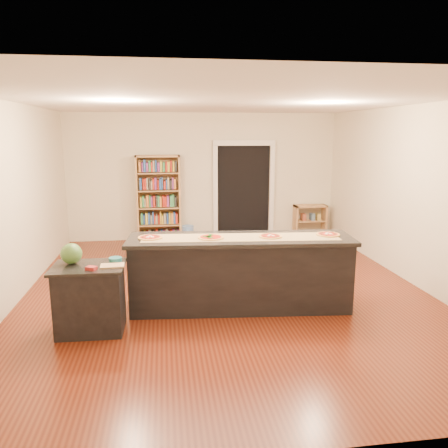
{
  "coord_description": "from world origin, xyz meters",
  "views": [
    {
      "loc": [
        -0.89,
        -6.26,
        2.36
      ],
      "look_at": [
        0.0,
        0.2,
        1.0
      ],
      "focal_mm": 35.0,
      "sensor_mm": 36.0,
      "label": 1
    }
  ],
  "objects": [
    {
      "name": "room",
      "position": [
        0.0,
        0.0,
        1.4
      ],
      "size": [
        6.0,
        7.0,
        2.8
      ],
      "color": "beige",
      "rests_on": "ground"
    },
    {
      "name": "doorway",
      "position": [
        0.9,
        3.46,
        1.2
      ],
      "size": [
        1.4,
        0.09,
        2.21
      ],
      "color": "black",
      "rests_on": "room"
    },
    {
      "name": "kitchen_island",
      "position": [
        0.11,
        -0.66,
        0.5
      ],
      "size": [
        3.01,
        0.82,
        0.99
      ],
      "rotation": [
        0.0,
        0.0,
        -0.09
      ],
      "color": "black",
      "rests_on": "ground"
    },
    {
      "name": "side_counter",
      "position": [
        -1.81,
        -1.15,
        0.42
      ],
      "size": [
        0.84,
        0.61,
        0.83
      ],
      "rotation": [
        0.0,
        0.0,
        -0.02
      ],
      "color": "black",
      "rests_on": "ground"
    },
    {
      "name": "bookshelf",
      "position": [
        -1.02,
        3.28,
        0.95
      ],
      "size": [
        0.95,
        0.34,
        1.9
      ],
      "primitive_type": "cube",
      "color": "tan",
      "rests_on": "ground"
    },
    {
      "name": "low_shelf",
      "position": [
        2.44,
        3.29,
        0.37
      ],
      "size": [
        0.74,
        0.32,
        0.74
      ],
      "primitive_type": "cube",
      "color": "tan",
      "rests_on": "ground"
    },
    {
      "name": "waste_bin",
      "position": [
        -0.4,
        3.13,
        0.19
      ],
      "size": [
        0.25,
        0.25,
        0.37
      ],
      "primitive_type": "cylinder",
      "color": "#5E8DD3",
      "rests_on": "ground"
    },
    {
      "name": "kraft_paper",
      "position": [
        0.1,
        -0.67,
        1.0
      ],
      "size": [
        2.65,
        0.69,
        0.0
      ],
      "primitive_type": "cube",
      "rotation": [
        0.0,
        0.0,
        -0.09
      ],
      "color": "#9B7C50",
      "rests_on": "kitchen_island"
    },
    {
      "name": "watermelon",
      "position": [
        -2.01,
        -1.05,
        0.95
      ],
      "size": [
        0.25,
        0.25,
        0.25
      ],
      "primitive_type": "sphere",
      "color": "#144214",
      "rests_on": "side_counter"
    },
    {
      "name": "cutting_board",
      "position": [
        -1.52,
        -1.22,
        0.84
      ],
      "size": [
        0.28,
        0.2,
        0.02
      ],
      "primitive_type": "cube",
      "rotation": [
        0.0,
        0.0,
        0.06
      ],
      "color": "tan",
      "rests_on": "side_counter"
    },
    {
      "name": "package_red",
      "position": [
        -1.74,
        -1.33,
        0.85
      ],
      "size": [
        0.14,
        0.12,
        0.04
      ],
      "primitive_type": "cube",
      "rotation": [
        0.0,
        0.0,
        -0.44
      ],
      "color": "maroon",
      "rests_on": "side_counter"
    },
    {
      "name": "package_teal",
      "position": [
        -1.5,
        -1.05,
        0.86
      ],
      "size": [
        0.16,
        0.16,
        0.06
      ],
      "primitive_type": "cylinder",
      "color": "#195966",
      "rests_on": "side_counter"
    },
    {
      "name": "pizza_a",
      "position": [
        -1.09,
        -0.56,
        1.01
      ],
      "size": [
        0.3,
        0.3,
        0.02
      ],
      "color": "tan",
      "rests_on": "kitchen_island"
    },
    {
      "name": "pizza_b",
      "position": [
        -0.3,
        -0.67,
        1.01
      ],
      "size": [
        0.34,
        0.34,
        0.02
      ],
      "color": "tan",
      "rests_on": "kitchen_island"
    },
    {
      "name": "pizza_c",
      "position": [
        0.5,
        -0.71,
        1.01
      ],
      "size": [
        0.3,
        0.3,
        0.02
      ],
      "color": "tan",
      "rests_on": "kitchen_island"
    },
    {
      "name": "pizza_d",
      "position": [
        1.31,
        -0.71,
        1.01
      ],
      "size": [
        0.31,
        0.31,
        0.02
      ],
      "color": "tan",
      "rests_on": "kitchen_island"
    }
  ]
}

